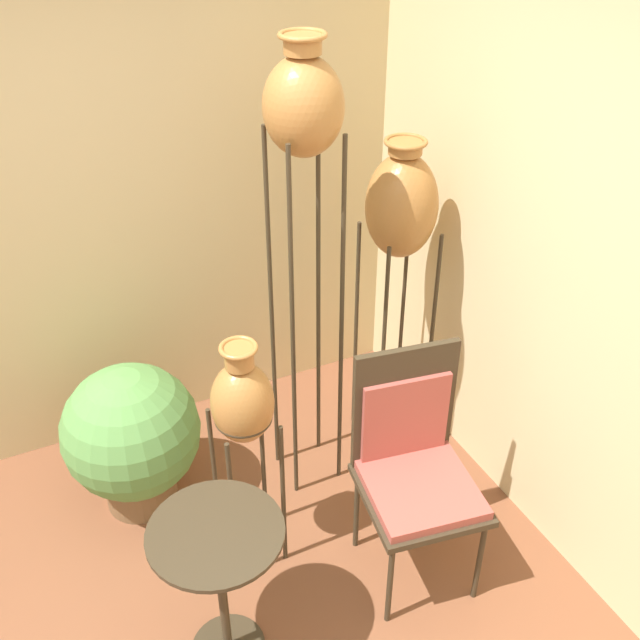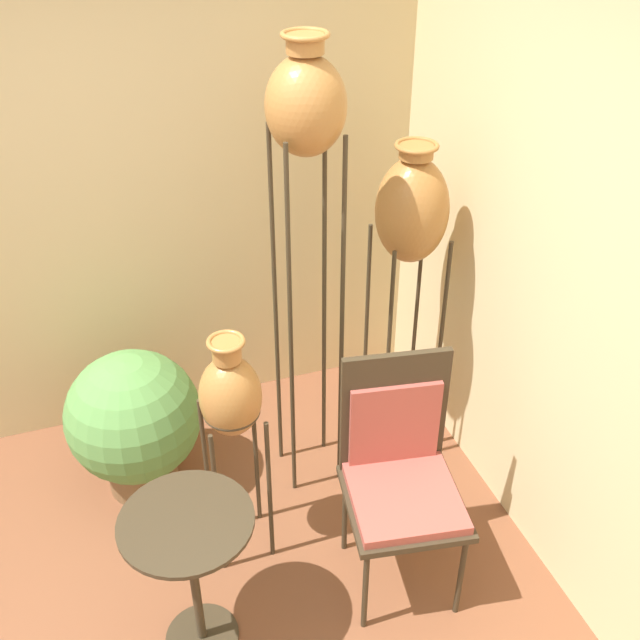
{
  "view_description": "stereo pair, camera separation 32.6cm",
  "coord_description": "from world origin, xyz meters",
  "px_view_note": "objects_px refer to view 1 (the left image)",
  "views": [
    {
      "loc": [
        -0.18,
        -1.5,
        2.76
      ],
      "look_at": [
        1.01,
        0.95,
        0.96
      ],
      "focal_mm": 42.0,
      "sensor_mm": 36.0,
      "label": 1
    },
    {
      "loc": [
        0.12,
        -1.63,
        2.76
      ],
      "look_at": [
        1.01,
        0.95,
        0.96
      ],
      "focal_mm": 42.0,
      "sensor_mm": 36.0,
      "label": 2
    }
  ],
  "objects_px": {
    "vase_stand_medium": "(401,210)",
    "potted_plant": "(132,436)",
    "side_table": "(219,566)",
    "chair": "(413,458)",
    "vase_stand_tall": "(304,121)",
    "vase_stand_short": "(243,405)"
  },
  "relations": [
    {
      "from": "chair",
      "to": "potted_plant",
      "type": "distance_m",
      "value": 1.31
    },
    {
      "from": "vase_stand_medium",
      "to": "chair",
      "type": "relative_size",
      "value": 1.55
    },
    {
      "from": "vase_stand_tall",
      "to": "chair",
      "type": "height_order",
      "value": "vase_stand_tall"
    },
    {
      "from": "chair",
      "to": "side_table",
      "type": "height_order",
      "value": "chair"
    },
    {
      "from": "side_table",
      "to": "potted_plant",
      "type": "distance_m",
      "value": 0.95
    },
    {
      "from": "vase_stand_medium",
      "to": "vase_stand_short",
      "type": "bearing_deg",
      "value": -155.2
    },
    {
      "from": "chair",
      "to": "side_table",
      "type": "relative_size",
      "value": 1.51
    },
    {
      "from": "vase_stand_tall",
      "to": "chair",
      "type": "xyz_separation_m",
      "value": [
        0.16,
        -0.69,
        -1.23
      ]
    },
    {
      "from": "vase_stand_medium",
      "to": "vase_stand_short",
      "type": "relative_size",
      "value": 1.44
    },
    {
      "from": "vase_stand_tall",
      "to": "vase_stand_short",
      "type": "bearing_deg",
      "value": -141.05
    },
    {
      "from": "vase_stand_short",
      "to": "potted_plant",
      "type": "distance_m",
      "value": 0.78
    },
    {
      "from": "vase_stand_short",
      "to": "vase_stand_medium",
      "type": "bearing_deg",
      "value": 24.8
    },
    {
      "from": "vase_stand_medium",
      "to": "potted_plant",
      "type": "xyz_separation_m",
      "value": [
        -1.34,
        0.07,
        -0.9
      ]
    },
    {
      "from": "potted_plant",
      "to": "vase_stand_tall",
      "type": "bearing_deg",
      "value": -10.93
    },
    {
      "from": "vase_stand_short",
      "to": "chair",
      "type": "distance_m",
      "value": 0.74
    },
    {
      "from": "vase_stand_medium",
      "to": "side_table",
      "type": "bearing_deg",
      "value": -144.88
    },
    {
      "from": "vase_stand_tall",
      "to": "chair",
      "type": "relative_size",
      "value": 2.03
    },
    {
      "from": "vase_stand_tall",
      "to": "vase_stand_short",
      "type": "height_order",
      "value": "vase_stand_tall"
    },
    {
      "from": "potted_plant",
      "to": "side_table",
      "type": "bearing_deg",
      "value": -83.98
    },
    {
      "from": "vase_stand_short",
      "to": "side_table",
      "type": "height_order",
      "value": "vase_stand_short"
    },
    {
      "from": "vase_stand_short",
      "to": "chair",
      "type": "height_order",
      "value": "vase_stand_short"
    },
    {
      "from": "vase_stand_tall",
      "to": "side_table",
      "type": "height_order",
      "value": "vase_stand_tall"
    }
  ]
}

